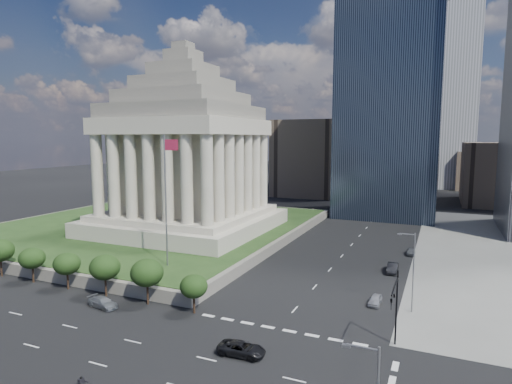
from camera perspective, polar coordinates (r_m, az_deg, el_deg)
The scene contains 16 objects.
ground at distance 131.76m, azimuth 16.36°, elevation -2.46°, with size 500.00×500.00×0.00m, color black.
plaza_terrace at distance 102.02m, azimuth -13.79°, elevation -4.62°, with size 66.00×70.00×1.80m, color #676359.
plaza_lawn at distance 101.84m, azimuth -13.81°, elevation -4.09°, with size 64.00×68.00×0.10m, color #1F3817.
war_memorial at distance 91.94m, azimuth -9.45°, elevation 7.09°, with size 34.00×34.00×39.00m, color #A59D8B, non-canonical shape.
flagpole at distance 65.77m, azimuth -11.84°, elevation -0.19°, with size 2.52×0.24×20.00m.
tree_row at distance 69.73m, azimuth -25.85°, elevation -8.83°, with size 53.00×4.00×6.00m, color black, non-canonical shape.
midrise_glass at distance 125.12m, azimuth 17.47°, elevation 10.80°, with size 26.00×26.00×60.00m, color black.
building_filler_ne at distance 160.19m, azimuth 29.35°, elevation 2.17°, with size 20.00×30.00×20.00m, color brown.
building_filler_nw at distance 165.75m, azimuth 7.55°, elevation 4.55°, with size 24.00×30.00×28.00m, color brown.
traffic_signal_ne at distance 45.79m, azimuth 18.05°, elevation -13.80°, with size 0.30×5.74×8.00m.
street_lamp_north at distance 56.31m, azimuth 20.10°, elevation -9.47°, with size 2.13×0.22×10.00m.
pickup_truck at distance 45.07m, azimuth -1.92°, elevation -20.16°, with size 2.22×4.82×1.34m, color black.
suv_grey at distance 59.33m, azimuth -19.74°, elevation -13.70°, with size 4.44×1.80×1.29m, color slate.
parked_sedan_near at distance 59.01m, azimuth 15.62°, elevation -13.70°, with size 1.43×3.56×1.21m, color #9EA0A6.
parked_sedan_mid at distance 72.86m, azimuth 17.74°, elevation -9.63°, with size 4.47×1.56×1.47m, color black.
parked_sedan_far at distance 84.56m, azimuth 19.96°, elevation -7.47°, with size 3.69×1.48×1.26m, color #4E5155.
Camera 1 is at (16.23, -29.00, 21.35)m, focal length 30.00 mm.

